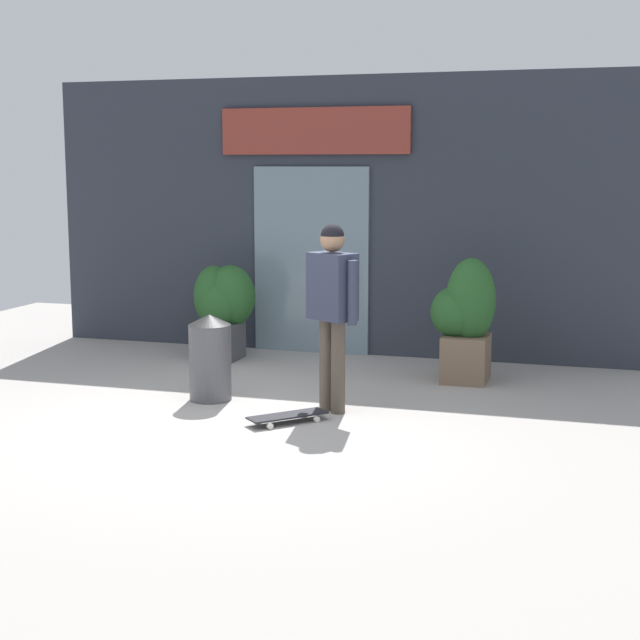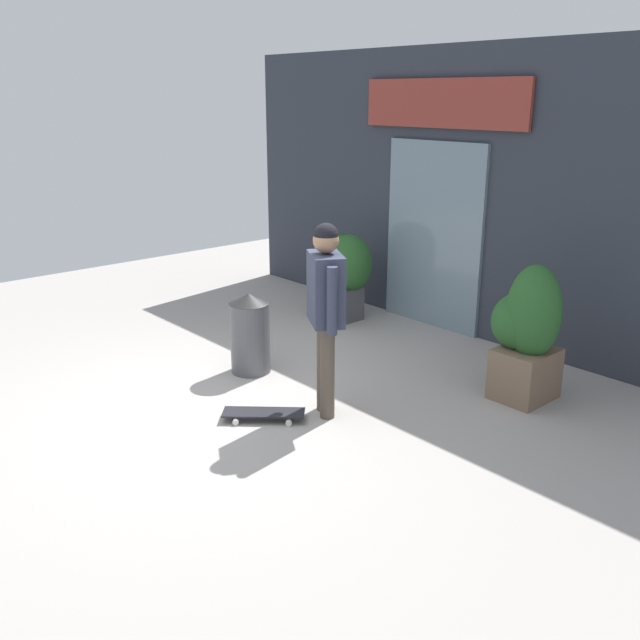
# 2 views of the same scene
# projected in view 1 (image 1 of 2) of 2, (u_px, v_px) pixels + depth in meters

# --- Properties ---
(ground_plane) EXTENTS (12.00, 12.00, 0.00)m
(ground_plane) POSITION_uv_depth(u_px,v_px,m) (241.00, 422.00, 8.56)
(ground_plane) COLOR #9E9993
(building_facade) EXTENTS (7.40, 0.31, 3.29)m
(building_facade) POSITION_uv_depth(u_px,v_px,m) (344.00, 217.00, 11.55)
(building_facade) COLOR #2D333D
(building_facade) RESTS_ON ground_plane
(skateboarder) EXTENTS (0.54, 0.44, 1.73)m
(skateboarder) POSITION_uv_depth(u_px,v_px,m) (332.00, 297.00, 8.76)
(skateboarder) COLOR #4C4238
(skateboarder) RESTS_ON ground_plane
(skateboard) EXTENTS (0.65, 0.67, 0.08)m
(skateboard) POSITION_uv_depth(u_px,v_px,m) (288.00, 416.00, 8.53)
(skateboard) COLOR black
(skateboard) RESTS_ON ground_plane
(planter_box_left) EXTENTS (0.69, 0.60, 1.31)m
(planter_box_left) POSITION_uv_depth(u_px,v_px,m) (465.00, 319.00, 10.10)
(planter_box_left) COLOR brown
(planter_box_left) RESTS_ON ground_plane
(planter_box_right) EXTENTS (0.72, 0.62, 1.10)m
(planter_box_right) POSITION_uv_depth(u_px,v_px,m) (222.00, 304.00, 11.28)
(planter_box_right) COLOR #47474C
(planter_box_right) RESTS_ON ground_plane
(trash_bin) EXTENTS (0.41, 0.41, 0.84)m
(trash_bin) POSITION_uv_depth(u_px,v_px,m) (210.00, 357.00, 9.31)
(trash_bin) COLOR #4C4C51
(trash_bin) RESTS_ON ground_plane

